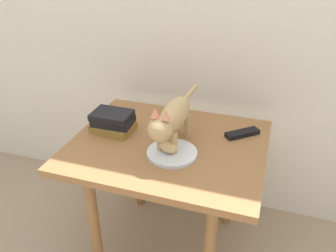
# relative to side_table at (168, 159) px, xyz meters

# --- Properties ---
(ground_plane) EXTENTS (6.00, 6.00, 0.00)m
(ground_plane) POSITION_rel_side_table_xyz_m (0.00, 0.00, -0.51)
(ground_plane) COLOR gray
(side_table) EXTENTS (0.79, 0.65, 0.59)m
(side_table) POSITION_rel_side_table_xyz_m (0.00, 0.00, 0.00)
(side_table) COLOR olive
(side_table) RESTS_ON ground
(plate) EXTENTS (0.20, 0.20, 0.01)m
(plate) POSITION_rel_side_table_xyz_m (0.04, -0.08, 0.09)
(plate) COLOR silver
(plate) RESTS_ON side_table
(bread_roll) EXTENTS (0.10, 0.09, 0.05)m
(bread_roll) POSITION_rel_side_table_xyz_m (0.03, -0.08, 0.12)
(bread_roll) COLOR #E0BC7A
(bread_roll) RESTS_ON plate
(cat) EXTENTS (0.10, 0.48, 0.23)m
(cat) POSITION_rel_side_table_xyz_m (0.02, -0.02, 0.21)
(cat) COLOR tan
(cat) RESTS_ON side_table
(book_stack) EXTENTS (0.18, 0.14, 0.09)m
(book_stack) POSITION_rel_side_table_xyz_m (-0.26, 0.02, 0.12)
(book_stack) COLOR olive
(book_stack) RESTS_ON side_table
(tv_remote) EXTENTS (0.14, 0.13, 0.02)m
(tv_remote) POSITION_rel_side_table_xyz_m (0.28, 0.16, 0.09)
(tv_remote) COLOR black
(tv_remote) RESTS_ON side_table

